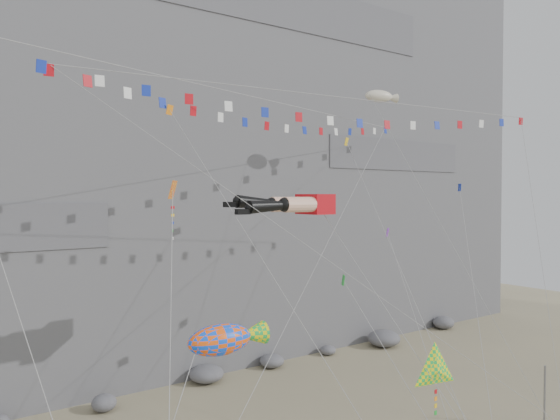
{
  "coord_description": "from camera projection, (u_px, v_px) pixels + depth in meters",
  "views": [
    {
      "loc": [
        -19.22,
        -19.04,
        14.01
      ],
      "look_at": [
        1.03,
        9.0,
        13.08
      ],
      "focal_mm": 35.0,
      "sensor_mm": 36.0,
      "label": 1
    }
  ],
  "objects": [
    {
      "name": "fish_windsock",
      "position": [
        220.0,
        340.0,
        21.41
      ],
      "size": [
        8.23,
        4.13,
        10.91
      ],
      "color": "#FF520D",
      "rests_on": "ground"
    },
    {
      "name": "anchor_pole_right",
      "position": [
        545.0,
        396.0,
        33.07
      ],
      "size": [
        0.12,
        0.12,
        3.7
      ],
      "primitive_type": "cylinder",
      "color": "slate",
      "rests_on": "ground"
    },
    {
      "name": "delta_kite",
      "position": [
        436.0,
        371.0,
        25.74
      ],
      "size": [
        2.74,
        6.74,
        8.41
      ],
      "color": "#FFED0D",
      "rests_on": "ground"
    },
    {
      "name": "blimp_windsock",
      "position": [
        379.0,
        97.0,
        42.33
      ],
      "size": [
        3.71,
        14.73,
        25.62
      ],
      "color": "beige",
      "rests_on": "ground"
    },
    {
      "name": "small_kite_d",
      "position": [
        348.0,
        146.0,
        37.48
      ],
      "size": [
        5.6,
        16.17,
        24.01
      ],
      "color": "yellow",
      "rests_on": "ground"
    },
    {
      "name": "small_kite_b",
      "position": [
        388.0,
        235.0,
        34.36
      ],
      "size": [
        5.77,
        10.86,
        16.24
      ],
      "color": "purple",
      "rests_on": "ground"
    },
    {
      "name": "flag_banner_lower",
      "position": [
        346.0,
        98.0,
        33.11
      ],
      "size": [
        33.37,
        10.09,
        23.91
      ],
      "color": "red",
      "rests_on": "ground"
    },
    {
      "name": "talus_boulders",
      "position": [
        206.0,
        374.0,
        40.82
      ],
      "size": [
        60.0,
        3.0,
        1.2
      ],
      "primitive_type": null,
      "color": "slate",
      "rests_on": "ground"
    },
    {
      "name": "legs_kite",
      "position": [
        291.0,
        205.0,
        30.58
      ],
      "size": [
        6.54,
        15.44,
        19.68
      ],
      "rotation": [
        0.0,
        0.0,
        0.02
      ],
      "color": "red",
      "rests_on": "ground"
    },
    {
      "name": "flag_banner_upper",
      "position": [
        256.0,
        98.0,
        34.22
      ],
      "size": [
        35.66,
        18.51,
        27.13
      ],
      "color": "red",
      "rests_on": "ground"
    },
    {
      "name": "cliff",
      "position": [
        131.0,
        81.0,
        52.32
      ],
      "size": [
        80.0,
        28.0,
        50.0
      ],
      "primitive_type": "cube",
      "color": "slate",
      "rests_on": "ground"
    },
    {
      "name": "harlequin_kite",
      "position": [
        173.0,
        192.0,
        22.21
      ],
      "size": [
        4.17,
        7.3,
        15.91
      ],
      "color": "red",
      "rests_on": "ground"
    },
    {
      "name": "small_kite_e",
      "position": [
        460.0,
        192.0,
        36.62
      ],
      "size": [
        9.27,
        9.38,
        18.99
      ],
      "color": "#1228A0",
      "rests_on": "ground"
    },
    {
      "name": "small_kite_c",
      "position": [
        345.0,
        283.0,
        28.59
      ],
      "size": [
        1.2,
        9.62,
        13.05
      ],
      "color": "green",
      "rests_on": "ground"
    },
    {
      "name": "small_kite_a",
      "position": [
        173.0,
        115.0,
        30.7
      ],
      "size": [
        4.98,
        16.4,
        24.87
      ],
      "color": "orange",
      "rests_on": "ground"
    }
  ]
}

